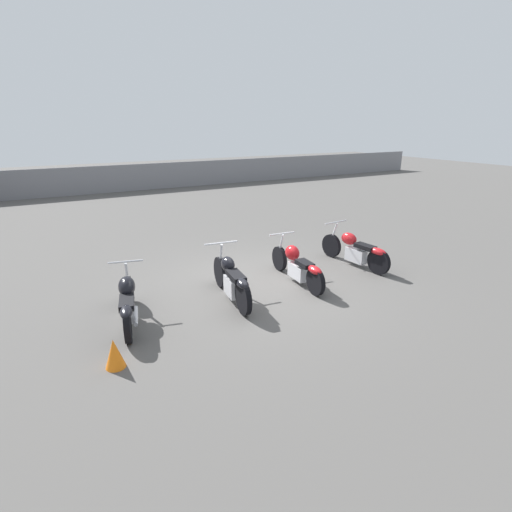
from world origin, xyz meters
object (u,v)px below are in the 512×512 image
traffic_cone_near (114,353)px  motorcycle_slot_3 (356,250)px  motorcycle_slot_1 (232,280)px  motorcycle_slot_2 (297,265)px  motorcycle_slot_0 (128,301)px

traffic_cone_near → motorcycle_slot_3: bearing=15.0°
motorcycle_slot_1 → traffic_cone_near: size_ratio=4.59×
motorcycle_slot_2 → traffic_cone_near: (-4.16, -1.41, -0.17)m
motorcycle_slot_1 → motorcycle_slot_2: motorcycle_slot_1 is taller
traffic_cone_near → motorcycle_slot_2: bearing=18.7°
motorcycle_slot_1 → motorcycle_slot_3: (3.54, 0.35, -0.03)m
motorcycle_slot_3 → traffic_cone_near: 6.24m
traffic_cone_near → motorcycle_slot_0: bearing=69.6°
motorcycle_slot_0 → motorcycle_slot_3: bearing=16.2°
motorcycle_slot_0 → motorcycle_slot_2: 3.67m
motorcycle_slot_0 → motorcycle_slot_3: 5.55m
motorcycle_slot_0 → motorcycle_slot_2: (3.67, 0.10, -0.01)m
motorcycle_slot_3 → traffic_cone_near: bearing=-170.1°
motorcycle_slot_1 → traffic_cone_near: (-2.48, -1.26, -0.21)m
motorcycle_slot_0 → traffic_cone_near: size_ratio=4.41×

